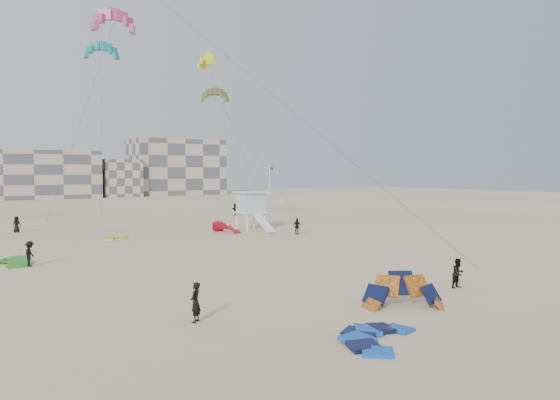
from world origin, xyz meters
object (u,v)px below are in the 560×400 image
kite_ground_blue (378,341)px  lifeguard_tower_near (251,211)px  kitesurfer_main (195,302)px  kite_ground_orange (404,308)px

kite_ground_blue → lifeguard_tower_near: lifeguard_tower_near is taller
kitesurfer_main → lifeguard_tower_near: bearing=-167.2°
kite_ground_blue → kitesurfer_main: size_ratio=2.25×
kite_ground_blue → kite_ground_orange: size_ratio=0.99×
kite_ground_orange → lifeguard_tower_near: 37.57m
kite_ground_orange → lifeguard_tower_near: lifeguard_tower_near is taller
kite_ground_orange → kite_ground_blue: bearing=-115.2°
kite_ground_orange → kitesurfer_main: (-9.81, 3.25, 0.91)m
kitesurfer_main → lifeguard_tower_near: 38.93m
kite_ground_blue → kite_ground_orange: 5.76m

